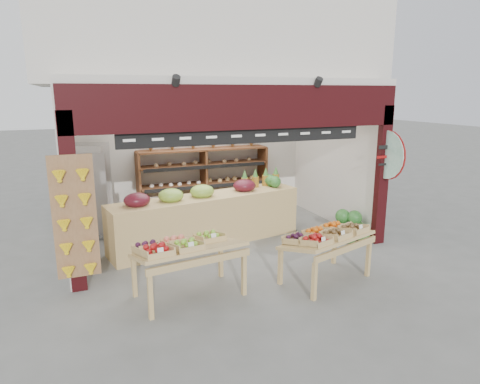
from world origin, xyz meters
name	(u,v)px	position (x,y,z in m)	size (l,w,h in m)	color
ground	(227,243)	(0.00, 0.00, 0.00)	(60.00, 60.00, 0.00)	#62625D
shop_structure	(199,41)	(0.00, 1.61, 3.92)	(6.36, 5.12, 5.40)	beige
banana_board	(75,220)	(-2.73, -1.17, 1.12)	(0.60, 0.15, 1.80)	#916642
gift_sign	(387,155)	(2.75, -1.15, 1.75)	(0.04, 0.93, 0.92)	#C0F1D7
back_shelving	(204,167)	(0.14, 1.95, 1.20)	(3.06, 0.50, 1.88)	brown
refrigerator	(90,191)	(-2.40, 1.52, 0.94)	(0.73, 0.73, 1.88)	#A8AAAF
cardboard_stack	(146,228)	(-1.43, 0.81, 0.25)	(1.04, 0.76, 0.69)	silver
mid_counter	(207,218)	(-0.36, 0.17, 0.52)	(3.88, 1.39, 1.18)	tan
display_table_left	(181,248)	(-1.38, -1.85, 0.75)	(1.62, 1.04, 0.98)	tan
display_table_right	(327,237)	(0.84, -2.14, 0.72)	(1.59, 1.18, 0.93)	tan
watermelon_pile	(353,229)	(2.45, -0.67, 0.20)	(0.80, 0.75, 0.57)	#184819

